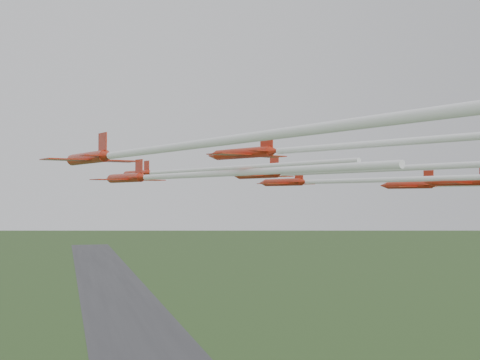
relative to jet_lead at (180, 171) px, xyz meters
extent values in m
cube|color=#363638|center=(10.95, 185.75, -55.46)|extent=(38.00, 900.00, 0.04)
cylinder|color=#B52713|center=(-4.74, 12.97, 0.03)|extent=(3.58, 7.58, 1.00)
cone|color=#B52713|center=(-6.34, 17.35, 0.03)|extent=(1.50, 1.87, 1.00)
cone|color=#B52713|center=(-3.23, 8.84, 0.03)|extent=(1.22, 1.33, 0.91)
ellipsoid|color=black|center=(-5.36, 14.67, 0.39)|extent=(0.65, 0.94, 0.29)
cube|color=#B52713|center=(-4.49, 12.28, -0.20)|extent=(8.30, 4.95, 0.09)
cube|color=#B52713|center=(-3.53, 9.65, 0.03)|extent=(3.78, 2.27, 0.07)
cube|color=#B52713|center=(-3.59, 9.82, 1.02)|extent=(0.65, 1.56, 1.81)
cylinder|color=silver|center=(4.55, -12.44, -0.02)|extent=(15.73, 41.80, 0.54)
cylinder|color=#B52713|center=(-8.63, -10.82, -1.33)|extent=(3.92, 8.50, 1.12)
cone|color=#B52713|center=(-10.37, -5.89, -1.33)|extent=(1.66, 2.09, 1.12)
cone|color=#B52713|center=(-6.99, -15.46, -1.33)|extent=(1.36, 1.49, 1.01)
ellipsoid|color=black|center=(-9.30, -8.91, -0.92)|extent=(0.72, 1.05, 0.32)
cube|color=#B52713|center=(-8.36, -11.58, -1.58)|extent=(9.30, 5.46, 0.10)
cube|color=#B52713|center=(-7.31, -14.55, -1.33)|extent=(4.23, 2.50, 0.08)
cube|color=#B52713|center=(-7.38, -14.36, -0.21)|extent=(0.70, 1.76, 2.03)
cylinder|color=silver|center=(-0.29, -34.44, -1.38)|extent=(13.60, 37.11, 0.61)
cylinder|color=#B52713|center=(16.74, 4.01, -1.43)|extent=(4.00, 8.80, 1.15)
cone|color=#B52713|center=(14.98, 9.11, -1.43)|extent=(1.71, 2.16, 1.15)
cone|color=#B52713|center=(18.41, -0.79, -1.43)|extent=(1.40, 1.53, 1.05)
ellipsoid|color=black|center=(16.06, 5.99, -1.01)|extent=(0.74, 1.09, 0.34)
cube|color=#B52713|center=(17.02, 3.22, -1.69)|extent=(9.61, 5.59, 0.10)
cube|color=#B52713|center=(18.08, 0.15, -1.43)|extent=(4.37, 2.56, 0.08)
cube|color=#B52713|center=(18.01, 0.35, -0.28)|extent=(0.72, 1.82, 2.10)
cylinder|color=silver|center=(27.71, -27.74, -1.48)|extent=(18.83, 53.00, 0.63)
cylinder|color=#B52713|center=(-13.80, -29.00, 0.06)|extent=(3.77, 8.46, 1.11)
cone|color=#B52713|center=(-15.45, -24.09, 0.06)|extent=(1.63, 2.07, 1.11)
cone|color=#B52713|center=(-12.24, -33.63, 0.06)|extent=(1.34, 1.47, 1.01)
ellipsoid|color=black|center=(-14.44, -27.09, 0.46)|extent=(0.71, 1.04, 0.32)
cube|color=#B52713|center=(-13.54, -29.76, -0.20)|extent=(9.23, 5.30, 0.10)
cube|color=#B52713|center=(-12.55, -32.72, 0.06)|extent=(4.20, 2.43, 0.08)
cube|color=#B52713|center=(-12.61, -32.53, 1.16)|extent=(0.67, 1.75, 2.01)
cylinder|color=silver|center=(-2.93, -61.36, 0.01)|extent=(18.84, 54.60, 0.60)
cylinder|color=#B52713|center=(7.35, -14.12, -0.85)|extent=(3.55, 7.96, 1.04)
cone|color=#B52713|center=(5.80, -9.50, -0.85)|extent=(1.53, 1.95, 1.04)
cone|color=#B52713|center=(8.81, -18.47, -0.85)|extent=(1.26, 1.38, 0.95)
ellipsoid|color=black|center=(6.75, -12.33, -0.47)|extent=(0.66, 0.98, 0.30)
cube|color=#B52713|center=(7.59, -14.84, -1.08)|extent=(8.68, 4.98, 0.09)
cube|color=#B52713|center=(8.52, -17.62, -0.85)|extent=(3.95, 2.28, 0.08)
cube|color=#B52713|center=(8.46, -17.44, 0.19)|extent=(0.63, 1.64, 1.89)
cylinder|color=silver|center=(16.57, -41.56, -0.89)|extent=(15.72, 45.36, 0.57)
cylinder|color=#B52713|center=(32.50, -6.46, -1.96)|extent=(3.66, 8.12, 1.06)
cone|color=#B52713|center=(30.89, -1.75, -1.96)|extent=(1.57, 1.99, 1.06)
cone|color=#B52713|center=(34.01, -10.90, -1.96)|extent=(1.29, 1.41, 0.97)
ellipsoid|color=black|center=(31.87, -4.63, -1.57)|extent=(0.68, 1.00, 0.31)
cube|color=#B52713|center=(32.75, -7.20, -2.20)|extent=(8.87, 5.12, 0.10)
cube|color=#B52713|center=(33.71, -10.03, -1.96)|extent=(4.04, 2.35, 0.08)
cube|color=#B52713|center=(33.65, -9.85, -0.89)|extent=(0.65, 1.68, 1.93)
cylinder|color=#B52713|center=(0.02, -34.27, 0.41)|extent=(4.09, 7.22, 0.97)
cone|color=#B52713|center=(-1.92, -30.15, 0.41)|extent=(1.56, 1.85, 0.97)
cone|color=#B52713|center=(1.85, -38.15, 0.41)|extent=(1.25, 1.34, 0.88)
ellipsoid|color=black|center=(-0.73, -32.67, 0.76)|extent=(0.69, 0.92, 0.28)
cube|color=#B52713|center=(0.32, -34.91, 0.19)|extent=(8.02, 5.40, 0.09)
cube|color=#B52713|center=(1.49, -37.39, 0.41)|extent=(3.65, 2.47, 0.07)
cube|color=#B52713|center=(1.42, -37.23, 1.38)|extent=(0.76, 1.48, 1.77)
cylinder|color=#B52713|center=(29.89, -23.50, -1.84)|extent=(3.92, 7.28, 0.97)
cone|color=#B52713|center=(28.05, -19.33, -1.84)|extent=(1.53, 1.85, 0.97)
ellipsoid|color=black|center=(29.18, -21.88, -1.48)|extent=(0.68, 0.92, 0.28)
cube|color=#B52713|center=(30.18, -24.15, -2.06)|extent=(8.06, 5.25, 0.09)
camera|label=1|loc=(-15.95, -93.78, -3.53)|focal=50.00mm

